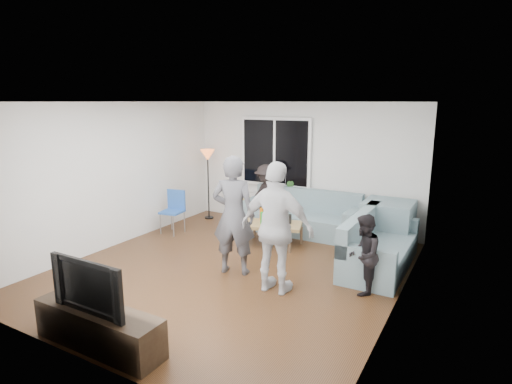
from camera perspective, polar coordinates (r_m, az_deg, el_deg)
The scene contains 32 objects.
floor at distance 6.72m, azimuth -3.31°, elevation -10.67°, with size 5.00×5.50×0.04m, color #56351C.
ceiling at distance 6.19m, azimuth -3.62°, elevation 12.46°, with size 5.00×5.50×0.04m, color white.
wall_back at distance 8.74m, azimuth 6.44°, elevation 3.67°, with size 5.00×0.04×2.60m, color silver.
wall_front at distance 4.35m, azimuth -23.77°, elevation -6.18°, with size 5.00×0.04×2.60m, color silver.
wall_left at distance 7.96m, azimuth -18.92°, elevation 2.23°, with size 0.04×5.50×2.60m, color silver.
wall_right at distance 5.42m, azimuth 19.57°, elevation -2.30°, with size 0.04×5.50×2.60m, color silver.
window_frame at distance 8.89m, azimuth 2.70°, elevation 5.50°, with size 1.62×0.06×1.47m, color white.
window_glass at distance 8.85m, azimuth 2.58°, elevation 5.47°, with size 1.50×0.02×1.35m, color black.
window_mullion at distance 8.84m, azimuth 2.55°, elevation 5.47°, with size 0.05×0.03×1.35m, color white.
radiator at distance 9.08m, azimuth 2.50°, elevation -2.32°, with size 1.30×0.12×0.62m, color silver.
potted_plant at distance 8.79m, azimuth 4.61°, elevation 0.45°, with size 0.20×0.16×0.36m, color #316127.
vase at distance 9.05m, azimuth 1.41°, elevation 0.18°, with size 0.15×0.15×0.16m, color silver.
sofa_back_section at distance 8.39m, azimuth 6.23°, elevation -2.80°, with size 2.30×0.85×0.85m, color slate, non-canonical shape.
sofa_right_section at distance 6.91m, azimuth 16.77°, elevation -6.58°, with size 0.85×2.00×0.85m, color slate, non-canonical shape.
sofa_corner at distance 7.91m, azimuth 17.64°, elevation -4.26°, with size 0.85×0.85×0.85m, color slate.
cushion_yellow at distance 8.83m, azimuth -0.43°, elevation -1.39°, with size 0.38×0.32×0.14m, color gold.
cushion_red at distance 8.67m, azimuth 2.71°, elevation -1.66°, with size 0.36×0.30×0.13m, color maroon.
coffee_table at distance 7.75m, azimuth 2.10°, elevation -5.75°, with size 1.10×0.60×0.40m, color #AA8852.
pitcher at distance 7.72m, azimuth 2.47°, elevation -3.61°, with size 0.17×0.17×0.17m, color maroon.
side_chair at distance 8.49m, azimuth -11.47°, elevation -2.76°, with size 0.40×0.40×0.86m, color #2858AF, non-canonical shape.
floor_lamp at distance 9.37m, azimuth -6.58°, elevation 1.01°, with size 0.32×0.32×1.56m, color orange, non-canonical shape.
player_left at distance 6.29m, azimuth -3.10°, elevation -3.23°, with size 0.67×0.44×1.84m, color #47474C.
player_right at distance 5.66m, azimuth 2.87°, elevation -5.02°, with size 1.07×0.45×1.83m, color silver.
spectator_right at distance 5.91m, azimuth 14.56°, elevation -8.31°, with size 0.54×0.42×1.12m, color black.
spectator_back at distance 8.70m, azimuth 1.40°, elevation -0.55°, with size 0.86×0.49×1.33m, color black.
tv_console at distance 4.99m, azimuth -20.82°, elevation -17.04°, with size 1.60×0.40×0.44m, color #312518.
television at distance 4.77m, azimuth -21.29°, elevation -11.64°, with size 1.01×0.13×0.58m, color black.
bottle_d at distance 7.50m, azimuth 3.18°, elevation -3.91°, with size 0.07×0.07×0.22m, color orange.
bottle_a at distance 7.89m, azimuth 0.76°, elevation -3.02°, with size 0.07×0.07×0.23m, color orange.
bottle_e at distance 7.67m, azimuth 4.66°, elevation -3.71°, with size 0.07×0.07×0.18m, color black.
bottle_b at distance 7.62m, azimuth 0.88°, elevation -3.62°, with size 0.08×0.08×0.22m, color green.
bottle_c at distance 7.79m, azimuth 2.85°, elevation -3.45°, with size 0.07×0.07×0.18m, color black.
Camera 1 is at (3.36, -5.19, 2.60)m, focal length 29.09 mm.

